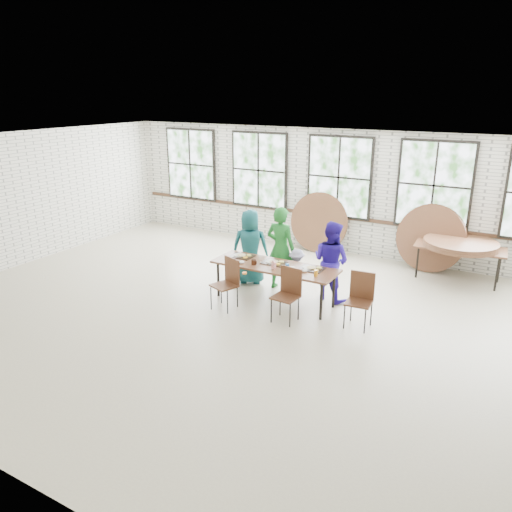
{
  "coord_description": "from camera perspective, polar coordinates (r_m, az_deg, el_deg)",
  "views": [
    {
      "loc": [
        4.16,
        -6.92,
        3.86
      ],
      "look_at": [
        0.0,
        0.4,
        1.05
      ],
      "focal_mm": 35.0,
      "sensor_mm": 36.0,
      "label": 1
    }
  ],
  "objects": [
    {
      "name": "dining_table",
      "position": [
        9.37,
        2.14,
        -1.34
      ],
      "size": [
        2.4,
        0.8,
        0.74
      ],
      "rotation": [
        0.0,
        0.0,
        0.0
      ],
      "color": "brown",
      "rests_on": "ground"
    },
    {
      "name": "adult_teal",
      "position": [
        10.29,
        -0.66,
        1.06
      ],
      "size": [
        0.9,
        0.76,
        1.57
      ],
      "primitive_type": "imported",
      "rotation": [
        0.0,
        0.0,
        3.55
      ],
      "color": "#1A5C64",
      "rests_on": "ground"
    },
    {
      "name": "chair_spare",
      "position": [
        8.66,
        11.86,
        -4.36
      ],
      "size": [
        0.45,
        0.44,
        0.95
      ],
      "rotation": [
        0.0,
        0.0,
        0.08
      ],
      "color": "#4D2B19",
      "rests_on": "ground"
    },
    {
      "name": "round_tops_leaning",
      "position": [
        11.89,
        15.13,
        2.57
      ],
      "size": [
        4.2,
        0.4,
        1.5
      ],
      "color": "brown",
      "rests_on": "ground"
    },
    {
      "name": "chair_near_left",
      "position": [
        9.18,
        -3.2,
        -2.64
      ],
      "size": [
        0.54,
        0.53,
        0.95
      ],
      "rotation": [
        0.0,
        0.0,
        -0.36
      ],
      "color": "#4D2B19",
      "rests_on": "ground"
    },
    {
      "name": "room",
      "position": [
        12.27,
        9.47,
        8.67
      ],
      "size": [
        12.0,
        12.0,
        12.0
      ],
      "color": "beige",
      "rests_on": "ground"
    },
    {
      "name": "round_tops_stacked",
      "position": [
        11.26,
        22.34,
        1.3
      ],
      "size": [
        1.5,
        1.5,
        0.13
      ],
      "color": "brown",
      "rests_on": "storage_table"
    },
    {
      "name": "storage_table",
      "position": [
        11.3,
        22.27,
        0.72
      ],
      "size": [
        1.85,
        0.87,
        0.74
      ],
      "rotation": [
        0.0,
        0.0,
        0.07
      ],
      "color": "brown",
      "rests_on": "ground"
    },
    {
      "name": "adult_green",
      "position": [
        9.95,
        2.82,
        0.86
      ],
      "size": [
        0.64,
        0.43,
        1.71
      ],
      "primitive_type": "imported",
      "rotation": [
        0.0,
        0.0,
        3.1
      ],
      "color": "#1D6F27",
      "rests_on": "ground"
    },
    {
      "name": "adult_blue",
      "position": [
        9.57,
        8.56,
        -0.57
      ],
      "size": [
        0.88,
        0.76,
        1.55
      ],
      "primitive_type": "imported",
      "rotation": [
        0.0,
        0.0,
        2.89
      ],
      "color": "#29169C",
      "rests_on": "ground"
    },
    {
      "name": "toddler",
      "position": [
        9.94,
        4.66,
        -1.7
      ],
      "size": [
        0.58,
        0.33,
        0.9
      ],
      "primitive_type": "imported",
      "rotation": [
        0.0,
        0.0,
        3.14
      ],
      "color": "#171646",
      "rests_on": "ground"
    },
    {
      "name": "tabletop_clutter",
      "position": [
        9.29,
        2.57,
        -1.02
      ],
      "size": [
        1.95,
        0.61,
        0.11
      ],
      "color": "black",
      "rests_on": "dining_table"
    },
    {
      "name": "chair_near_right",
      "position": [
        8.7,
        3.71,
        -3.88
      ],
      "size": [
        0.46,
        0.44,
        0.95
      ],
      "rotation": [
        0.0,
        0.0,
        -0.1
      ],
      "color": "#4D2B19",
      "rests_on": "ground"
    }
  ]
}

